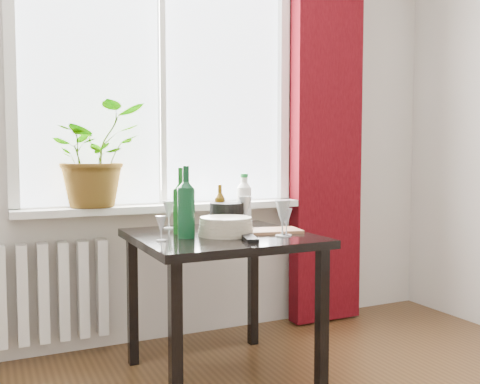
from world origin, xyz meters
name	(u,v)px	position (x,y,z in m)	size (l,w,h in m)	color
window	(161,77)	(0.00, 2.22, 1.60)	(1.72, 0.08, 1.62)	white
windowsill	(166,207)	(0.00, 2.15, 0.82)	(1.72, 0.20, 0.04)	white
curtain	(326,131)	(1.12, 2.12, 1.30)	(0.50, 0.12, 2.56)	#3C050A
radiator	(33,294)	(-0.75, 2.18, 0.38)	(0.80, 0.10, 0.55)	white
table	(221,252)	(0.10, 1.55, 0.65)	(0.85, 0.85, 0.74)	black
potted_plant	(94,155)	(-0.41, 2.16, 1.14)	(0.53, 0.46, 0.59)	#3C761F
wine_bottle_left	(186,201)	(-0.10, 1.51, 0.92)	(0.08, 0.08, 0.36)	#0B3C1D
wine_bottle_right	(181,200)	(-0.08, 1.65, 0.91)	(0.08, 0.08, 0.34)	#0D4711
bottle_amber	(220,206)	(0.20, 1.79, 0.86)	(0.06, 0.06, 0.24)	#66430B
cleaning_bottle	(244,198)	(0.39, 1.89, 0.89)	(0.08, 0.08, 0.29)	white
wineglass_front_right	(282,218)	(0.34, 1.35, 0.83)	(0.08, 0.08, 0.18)	silver
wineglass_far_right	(286,222)	(0.37, 1.36, 0.81)	(0.06, 0.06, 0.14)	silver
wineglass_back_center	(245,212)	(0.31, 1.71, 0.83)	(0.08, 0.08, 0.18)	silver
wineglass_back_left	(169,214)	(-0.08, 1.85, 0.82)	(0.06, 0.06, 0.15)	silver
wineglass_front_left	(161,228)	(-0.24, 1.47, 0.80)	(0.05, 0.05, 0.12)	silver
plate_stack	(226,227)	(0.10, 1.50, 0.78)	(0.28, 0.28, 0.09)	#BBB29B
fondue_pot	(227,216)	(0.20, 1.71, 0.81)	(0.21, 0.18, 0.14)	black
tv_remote	(250,238)	(0.14, 1.31, 0.75)	(0.05, 0.19, 0.02)	black
cutting_board	(273,231)	(0.37, 1.50, 0.75)	(0.28, 0.18, 0.01)	#A06C48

